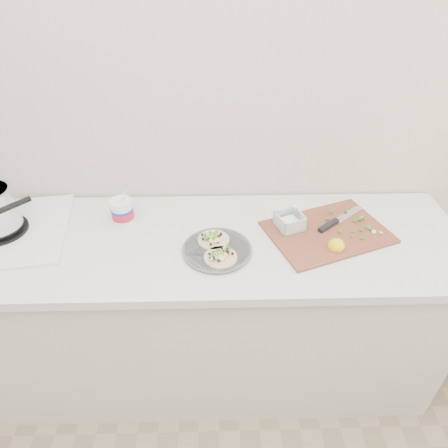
{
  "coord_description": "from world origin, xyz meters",
  "views": [
    {
      "loc": [
        0.2,
        0.14,
        1.93
      ],
      "look_at": [
        0.23,
        1.44,
        0.96
      ],
      "focal_mm": 32.0,
      "sensor_mm": 36.0,
      "label": 1
    }
  ],
  "objects": [
    {
      "name": "tub",
      "position": [
        -0.2,
        1.54,
        0.97
      ],
      "size": [
        0.09,
        0.09,
        0.21
      ],
      "rotation": [
        0.0,
        0.0,
        0.26
      ],
      "color": "white",
      "rests_on": "counter"
    },
    {
      "name": "cutboard",
      "position": [
        0.65,
        1.45,
        0.92
      ],
      "size": [
        0.57,
        0.48,
        0.07
      ],
      "rotation": [
        0.0,
        0.0,
        0.36
      ],
      "color": "brown",
      "rests_on": "counter"
    },
    {
      "name": "counter",
      "position": [
        0.0,
        1.43,
        0.45
      ],
      "size": [
        2.44,
        0.66,
        0.9
      ],
      "color": "silver",
      "rests_on": "ground"
    },
    {
      "name": "taco_plate",
      "position": [
        0.2,
        1.34,
        0.92
      ],
      "size": [
        0.28,
        0.28,
        0.04
      ],
      "rotation": [
        0.0,
        0.0,
        -0.02
      ],
      "color": "#57575E",
      "rests_on": "counter"
    }
  ]
}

